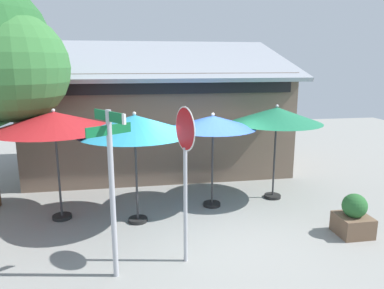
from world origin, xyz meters
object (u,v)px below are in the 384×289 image
(street_sign_post, at_px, (112,179))
(sidewalk_planter, at_px, (353,217))
(patio_umbrella_crimson_left, at_px, (54,121))
(patio_umbrella_forest_green_far_right, at_px, (277,116))
(patio_umbrella_royal_blue_right, at_px, (213,123))
(stop_sign, at_px, (185,156))
(patio_umbrella_teal_center, at_px, (135,125))

(street_sign_post, distance_m, sidewalk_planter, 5.14)
(patio_umbrella_crimson_left, distance_m, patio_umbrella_forest_green_far_right, 5.40)
(street_sign_post, distance_m, patio_umbrella_royal_blue_right, 3.64)
(patio_umbrella_forest_green_far_right, bearing_deg, sidewalk_planter, -70.15)
(stop_sign, relative_size, patio_umbrella_forest_green_far_right, 1.14)
(patio_umbrella_teal_center, height_order, patio_umbrella_royal_blue_right, patio_umbrella_teal_center)
(street_sign_post, relative_size, patio_umbrella_royal_blue_right, 1.20)
(street_sign_post, distance_m, stop_sign, 1.30)
(sidewalk_planter, bearing_deg, stop_sign, -173.03)
(patio_umbrella_teal_center, distance_m, patio_umbrella_royal_blue_right, 2.00)
(patio_umbrella_teal_center, distance_m, patio_umbrella_forest_green_far_right, 3.74)
(patio_umbrella_crimson_left, relative_size, patio_umbrella_forest_green_far_right, 1.05)
(patio_umbrella_teal_center, xyz_separation_m, patio_umbrella_royal_blue_right, (1.89, 0.64, -0.11))
(street_sign_post, distance_m, patio_umbrella_crimson_left, 2.99)
(patio_umbrella_royal_blue_right, distance_m, sidewalk_planter, 3.74)
(patio_umbrella_crimson_left, bearing_deg, patio_umbrella_teal_center, -15.10)
(patio_umbrella_teal_center, bearing_deg, patio_umbrella_crimson_left, 164.90)
(patio_umbrella_royal_blue_right, bearing_deg, patio_umbrella_teal_center, -161.28)
(sidewalk_planter, bearing_deg, patio_umbrella_royal_blue_right, 141.45)
(patio_umbrella_forest_green_far_right, distance_m, sidewalk_planter, 3.09)
(street_sign_post, xyz_separation_m, patio_umbrella_crimson_left, (-1.33, 2.62, 0.56))
(patio_umbrella_royal_blue_right, relative_size, sidewalk_planter, 2.64)
(stop_sign, bearing_deg, street_sign_post, -167.41)
(street_sign_post, xyz_separation_m, patio_umbrella_forest_green_far_right, (4.05, 3.07, 0.48))
(patio_umbrella_teal_center, bearing_deg, stop_sign, -66.23)
(patio_umbrella_teal_center, bearing_deg, patio_umbrella_royal_blue_right, 18.72)
(patio_umbrella_teal_center, height_order, sidewalk_planter, patio_umbrella_teal_center)
(stop_sign, distance_m, patio_umbrella_royal_blue_right, 2.73)
(patio_umbrella_crimson_left, bearing_deg, street_sign_post, -63.16)
(patio_umbrella_crimson_left, distance_m, patio_umbrella_teal_center, 1.81)
(patio_umbrella_teal_center, xyz_separation_m, patio_umbrella_forest_green_far_right, (3.63, 0.92, -0.02))
(stop_sign, relative_size, patio_umbrella_crimson_left, 1.08)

